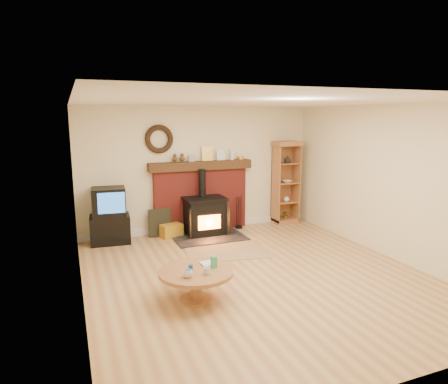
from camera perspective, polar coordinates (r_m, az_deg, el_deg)
name	(u,v)px	position (r m, az deg, el deg)	size (l,w,h in m)	color
ground	(256,275)	(6.27, 4.60, -11.75)	(5.50, 5.50, 0.00)	#A77645
room_shell	(254,163)	(5.91, 4.29, 4.13)	(5.02, 5.52, 2.61)	beige
chimney_breast	(201,193)	(8.42, -3.31, -0.16)	(2.20, 0.22, 1.78)	maroon
wood_stove	(205,217)	(8.13, -2.69, -3.59)	(1.40, 1.00, 1.34)	black
area_rug	(226,251)	(7.28, 0.32, -8.41)	(1.45, 1.00, 0.01)	brown
tv_unit	(110,217)	(7.91, -16.03, -3.42)	(0.77, 0.57, 1.08)	black
curio_cabinet	(285,182)	(9.09, 8.75, 1.37)	(0.60, 0.43, 1.86)	#965B31
firelog_box	(172,231)	(8.13, -7.51, -5.50)	(0.42, 0.26, 0.26)	gold
leaning_painting	(160,223)	(8.19, -9.11, -4.34)	(0.47, 0.03, 0.56)	black
fire_tools	(239,222)	(8.69, 2.14, -4.32)	(0.16, 0.16, 0.70)	black
coffee_table	(196,276)	(5.35, -4.00, -11.87)	(0.99, 0.99, 0.58)	brown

